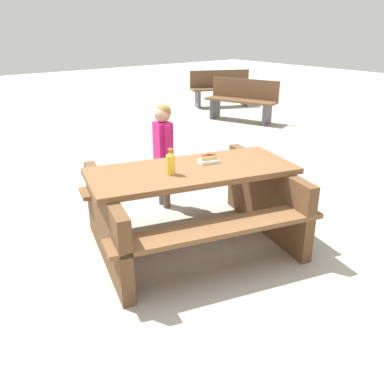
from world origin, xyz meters
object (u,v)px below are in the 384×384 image
Objects in this scene: child_in_coat at (163,143)px; park_bench_mid at (242,99)px; soda_bottle at (171,163)px; picnic_table at (192,200)px; hotdog_tray at (208,159)px; park_bench_far at (221,87)px.

child_in_coat reaches higher than park_bench_mid.
soda_bottle is 0.19× the size of child_in_coat.
soda_bottle is at bearing -121.26° from child_in_coat.
hotdog_tray is (0.21, 0.02, 0.34)m from picnic_table.
child_in_coat is at bearing 83.63° from hotdog_tray.
park_bench_mid is at bearing 34.37° from child_in_coat.
park_bench_mid is at bearing 41.56° from hotdog_tray.
park_bench_far is (0.78, 1.52, 0.00)m from park_bench_mid.
soda_bottle is (-0.23, -0.01, 0.41)m from picnic_table.
park_bench_far is (4.58, 4.12, -0.28)m from child_in_coat.
soda_bottle reaches higher than picnic_table.
soda_bottle is 1.08× the size of hotdog_tray.
child_in_coat reaches higher than park_bench_far.
hotdog_tray is 0.13× the size of park_bench_far.
hotdog_tray is at bearing -133.24° from park_bench_far.
park_bench_far is at bearing 62.78° from park_bench_mid.
park_bench_far is at bearing 45.64° from picnic_table.
soda_bottle is 7.17m from park_bench_far.
soda_bottle is 1.05m from child_in_coat.
child_in_coat is 0.74× the size of park_bench_mid.
park_bench_far is at bearing 46.76° from hotdog_tray.
park_bench_far is at bearing 41.95° from child_in_coat.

